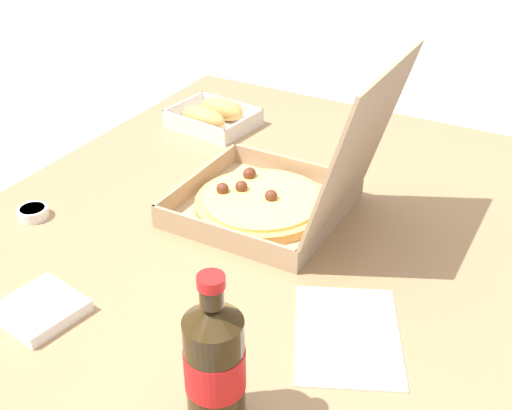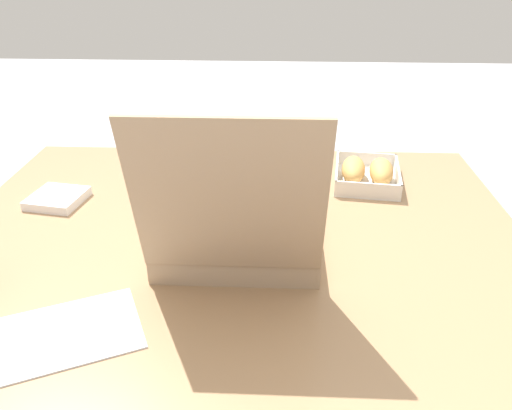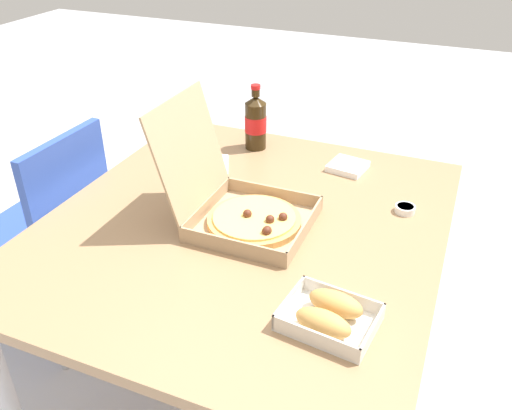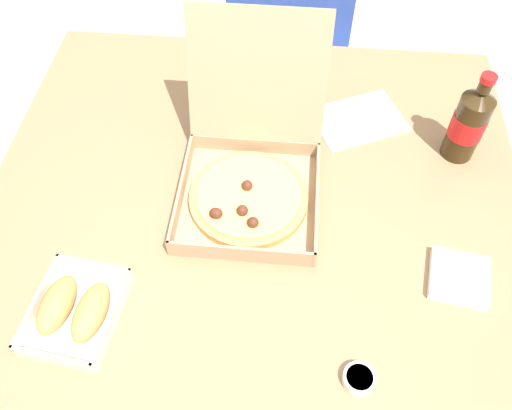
{
  "view_description": "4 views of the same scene",
  "coord_description": "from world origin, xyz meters",
  "px_view_note": "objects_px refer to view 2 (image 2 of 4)",
  "views": [
    {
      "loc": [
        0.92,
        0.47,
        1.37
      ],
      "look_at": [
        -0.0,
        -0.04,
        0.72
      ],
      "focal_mm": 46.03,
      "sensor_mm": 36.0,
      "label": 1
    },
    {
      "loc": [
        -0.08,
        0.81,
        1.24
      ],
      "look_at": [
        -0.04,
        -0.07,
        0.78
      ],
      "focal_mm": 35.78,
      "sensor_mm": 36.0,
      "label": 2
    },
    {
      "loc": [
        -1.12,
        -0.5,
        1.5
      ],
      "look_at": [
        0.01,
        -0.03,
        0.76
      ],
      "focal_mm": 37.79,
      "sensor_mm": 36.0,
      "label": 3
    },
    {
      "loc": [
        0.07,
        -0.71,
        1.62
      ],
      "look_at": [
        0.01,
        -0.06,
        0.74
      ],
      "focal_mm": 37.25,
      "sensor_mm": 36.0,
      "label": 4
    }
  ],
  "objects_px": {
    "paper_menu": "(68,333)",
    "dipping_sauce_cup": "(163,162)",
    "bread_side_box": "(367,172)",
    "napkin_pile": "(57,198)",
    "pizza_box_open": "(238,230)"
  },
  "relations": [
    {
      "from": "napkin_pile",
      "to": "pizza_box_open",
      "type": "bearing_deg",
      "value": 156.71
    },
    {
      "from": "paper_menu",
      "to": "dipping_sauce_cup",
      "type": "relative_size",
      "value": 3.75
    },
    {
      "from": "paper_menu",
      "to": "dipping_sauce_cup",
      "type": "bearing_deg",
      "value": -116.17
    },
    {
      "from": "pizza_box_open",
      "to": "paper_menu",
      "type": "bearing_deg",
      "value": 45.03
    },
    {
      "from": "paper_menu",
      "to": "napkin_pile",
      "type": "xyz_separation_m",
      "value": [
        0.18,
        -0.42,
        0.01
      ]
    },
    {
      "from": "bread_side_box",
      "to": "dipping_sauce_cup",
      "type": "distance_m",
      "value": 0.52
    },
    {
      "from": "bread_side_box",
      "to": "dipping_sauce_cup",
      "type": "relative_size",
      "value": 3.7
    },
    {
      "from": "bread_side_box",
      "to": "napkin_pile",
      "type": "relative_size",
      "value": 1.88
    },
    {
      "from": "pizza_box_open",
      "to": "bread_side_box",
      "type": "relative_size",
      "value": 1.81
    },
    {
      "from": "pizza_box_open",
      "to": "dipping_sauce_cup",
      "type": "relative_size",
      "value": 6.69
    },
    {
      "from": "pizza_box_open",
      "to": "paper_menu",
      "type": "relative_size",
      "value": 1.79
    },
    {
      "from": "pizza_box_open",
      "to": "paper_menu",
      "type": "xyz_separation_m",
      "value": [
        0.24,
        0.24,
        -0.05
      ]
    },
    {
      "from": "napkin_pile",
      "to": "dipping_sauce_cup",
      "type": "xyz_separation_m",
      "value": [
        -0.2,
        -0.21,
        0.0
      ]
    },
    {
      "from": "bread_side_box",
      "to": "napkin_pile",
      "type": "height_order",
      "value": "bread_side_box"
    },
    {
      "from": "paper_menu",
      "to": "napkin_pile",
      "type": "distance_m",
      "value": 0.46
    }
  ]
}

